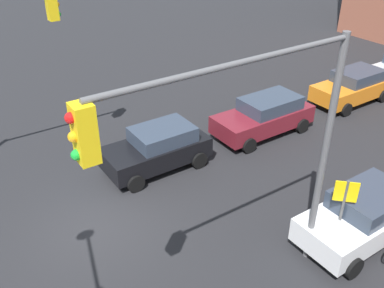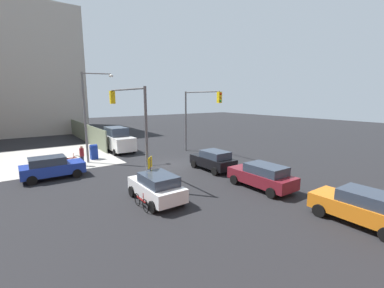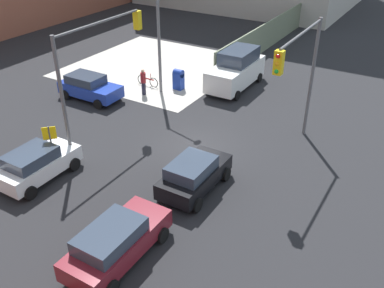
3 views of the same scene
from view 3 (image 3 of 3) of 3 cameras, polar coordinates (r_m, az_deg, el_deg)
The scene contains 16 objects.
ground_plane at distance 22.93m, azimuth 0.39°, elevation -0.39°, with size 120.00×120.00×0.00m, color black.
sidewalk_corner at distance 34.25m, azimuth -4.95°, elevation 10.25°, with size 12.00×12.00×0.01m, color #ADA89E.
construction_fence at distance 37.96m, azimuth 9.69°, elevation 13.87°, with size 18.08×0.12×2.40m, color slate.
traffic_signal_nw_corner at distance 21.97m, azimuth -12.75°, elevation 10.92°, with size 6.31×0.36×6.50m.
traffic_signal_se_corner at distance 21.21m, azimuth 14.35°, elevation 9.94°, with size 5.83×0.36×6.50m.
street_lamp_corner at distance 27.84m, azimuth -4.01°, elevation 15.69°, with size 0.99×2.60×8.00m.
warning_sign_two_way at distance 21.30m, azimuth -18.32°, elevation 0.42°, with size 0.48×0.48×2.40m.
mailbox_blue at distance 29.70m, azimuth -1.81°, elevation 8.70°, with size 0.56×0.64×1.43m.
sedan_maroon at distance 16.12m, azimuth -10.07°, elevation -12.68°, with size 4.45×2.02×1.62m.
hatchback_blue at distance 28.93m, azimuth -13.53°, elevation 7.41°, with size 2.02×4.18×1.62m.
coupe_white at distance 21.26m, azimuth -20.02°, elevation -2.49°, with size 3.98×2.02×1.62m.
coupe_black at distance 19.26m, azimuth 0.28°, elevation -4.05°, with size 3.96×2.02×1.62m.
van_white_delivery at distance 30.03m, azimuth 5.91°, elevation 9.86°, with size 5.40×2.32×2.62m.
pedestrian_crossing at distance 28.93m, azimuth -6.51°, elevation 8.28°, with size 0.36×0.36×1.79m.
bicycle_leaning_on_fence at distance 30.58m, azimuth -5.92°, elevation 8.36°, with size 0.05×1.75×0.97m.
bicycle_at_crosswalk at distance 22.13m, azimuth -22.62°, elevation -3.21°, with size 1.75×0.05×0.97m.
Camera 3 is at (-16.95, -10.03, 11.73)m, focal length 40.00 mm.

